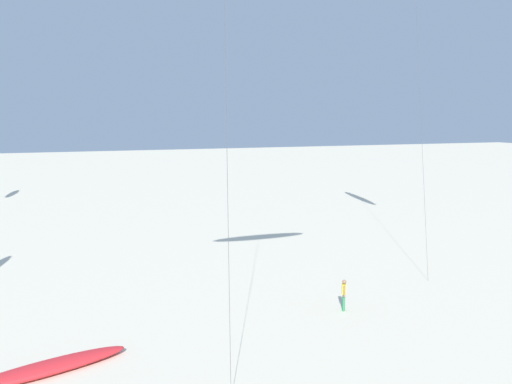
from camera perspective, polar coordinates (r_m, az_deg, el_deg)
grounded_kite_0 at (r=22.06m, az=-22.74°, el=-17.98°), size 6.30×2.73×0.43m
person_near_right at (r=26.43m, az=9.97°, el=-11.31°), size 0.31×0.47×1.64m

